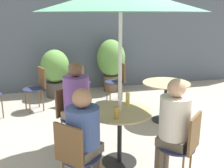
% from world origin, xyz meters
% --- Properties ---
extents(ground_plane, '(20.00, 20.00, 0.00)m').
position_xyz_m(ground_plane, '(0.00, 0.00, 0.00)').
color(ground_plane, '#9E998E').
extents(storefront_wall, '(10.00, 0.06, 3.00)m').
position_xyz_m(storefront_wall, '(0.00, 3.83, 1.50)').
color(storefront_wall, '#4C5666').
rests_on(storefront_wall, ground_plane).
extents(cafe_table_near, '(0.83, 0.83, 0.73)m').
position_xyz_m(cafe_table_near, '(-0.02, 0.11, 0.56)').
color(cafe_table_near, black).
rests_on(cafe_table_near, ground_plane).
extents(cafe_table_far, '(0.85, 0.85, 0.73)m').
position_xyz_m(cafe_table_far, '(1.18, 1.28, 0.56)').
color(cafe_table_far, black).
rests_on(cafe_table_far, ground_plane).
extents(bistro_chair_0, '(0.48, 0.49, 0.88)m').
position_xyz_m(bistro_chair_0, '(-0.60, 0.75, 0.54)').
color(bistro_chair_0, '#232847').
rests_on(bistro_chair_0, ground_plane).
extents(bistro_chair_1, '(0.49, 0.48, 0.88)m').
position_xyz_m(bistro_chair_1, '(-0.66, -0.47, 0.54)').
color(bistro_chair_1, '#232847').
rests_on(bistro_chair_1, ground_plane).
extents(bistro_chair_2, '(0.48, 0.49, 0.88)m').
position_xyz_m(bistro_chair_2, '(0.55, -0.53, 0.54)').
color(bistro_chair_2, '#232847').
rests_on(bistro_chair_2, ground_plane).
extents(bistro_chair_3, '(0.48, 0.49, 0.88)m').
position_xyz_m(bistro_chair_3, '(-0.23, 2.62, 0.54)').
color(bistro_chair_3, '#232847').
rests_on(bistro_chair_3, ground_plane).
extents(bistro_chair_4, '(0.42, 0.42, 0.88)m').
position_xyz_m(bistro_chair_4, '(0.65, 2.58, 0.54)').
color(bistro_chair_4, '#232847').
rests_on(bistro_chair_4, ground_plane).
extents(bistro_chair_5, '(0.47, 0.45, 0.88)m').
position_xyz_m(bistro_chair_5, '(-1.09, 2.45, 0.54)').
color(bistro_chair_5, '#232847').
rests_on(bistro_chair_5, ground_plane).
extents(seated_person_0, '(0.47, 0.47, 1.28)m').
position_xyz_m(seated_person_0, '(-0.50, 0.64, 0.75)').
color(seated_person_0, gray).
rests_on(seated_person_0, ground_plane).
extents(seated_person_1, '(0.45, 0.45, 1.20)m').
position_xyz_m(seated_person_1, '(-0.55, -0.37, 0.71)').
color(seated_person_1, brown).
rests_on(seated_person_1, ground_plane).
extents(seated_person_2, '(0.44, 0.44, 1.25)m').
position_xyz_m(seated_person_2, '(0.45, -0.42, 0.74)').
color(seated_person_2, brown).
rests_on(seated_person_2, ground_plane).
extents(beer_glass_0, '(0.06, 0.06, 0.15)m').
position_xyz_m(beer_glass_0, '(-0.13, -0.13, 0.80)').
color(beer_glass_0, '#B28433').
rests_on(beer_glass_0, cafe_table_near).
extents(beer_glass_1, '(0.06, 0.06, 0.17)m').
position_xyz_m(beer_glass_1, '(0.15, 0.31, 0.81)').
color(beer_glass_1, '#DBC65B').
rests_on(beer_glass_1, cafe_table_near).
extents(potted_plant_0, '(0.66, 0.66, 1.13)m').
position_xyz_m(potted_plant_0, '(-0.70, 3.30, 0.64)').
color(potted_plant_0, '#47423D').
rests_on(potted_plant_0, ground_plane).
extents(potted_plant_1, '(0.71, 0.71, 1.32)m').
position_xyz_m(potted_plant_1, '(0.70, 3.42, 0.79)').
color(potted_plant_1, brown).
rests_on(potted_plant_1, ground_plane).
extents(umbrella, '(1.99, 1.99, 2.22)m').
position_xyz_m(umbrella, '(-0.02, 0.11, 2.08)').
color(umbrella, silver).
rests_on(umbrella, ground_plane).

